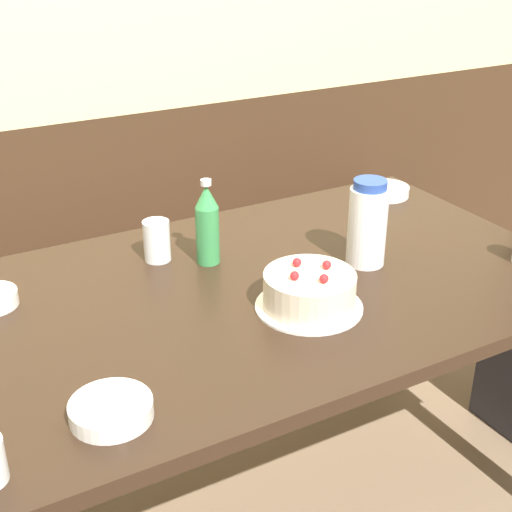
# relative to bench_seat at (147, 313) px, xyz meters

# --- Properties ---
(back_wall) EXTENTS (4.80, 0.04, 2.50)m
(back_wall) POSITION_rel_bench_seat_xyz_m (0.00, 0.22, 1.03)
(back_wall) COLOR #3D2819
(back_wall) RESTS_ON ground_plane
(bench_seat) EXTENTS (2.33, 0.38, 0.44)m
(bench_seat) POSITION_rel_bench_seat_xyz_m (0.00, 0.00, 0.00)
(bench_seat) COLOR #381E11
(bench_seat) RESTS_ON ground_plane
(dining_table) EXTENTS (1.51, 0.90, 0.73)m
(dining_table) POSITION_rel_bench_seat_xyz_m (0.00, -0.83, 0.43)
(dining_table) COLOR black
(dining_table) RESTS_ON ground_plane
(birthday_cake) EXTENTS (0.24, 0.24, 0.10)m
(birthday_cake) POSITION_rel_bench_seat_xyz_m (0.04, -0.98, 0.55)
(birthday_cake) COLOR white
(birthday_cake) RESTS_ON dining_table
(water_pitcher) EXTENTS (0.10, 0.10, 0.22)m
(water_pitcher) POSITION_rel_bench_seat_xyz_m (0.29, -0.86, 0.62)
(water_pitcher) COLOR white
(water_pitcher) RESTS_ON dining_table
(soju_bottle) EXTENTS (0.06, 0.06, 0.22)m
(soju_bottle) POSITION_rel_bench_seat_xyz_m (-0.05, -0.66, 0.61)
(soju_bottle) COLOR #388E4C
(soju_bottle) RESTS_ON dining_table
(bowl_soup_white) EXTENTS (0.14, 0.14, 0.03)m
(bowl_soup_white) POSITION_rel_bench_seat_xyz_m (0.62, -0.51, 0.53)
(bowl_soup_white) COLOR white
(bowl_soup_white) RESTS_ON dining_table
(bowl_side_dish) EXTENTS (0.15, 0.15, 0.03)m
(bowl_side_dish) POSITION_rel_bench_seat_xyz_m (-0.46, -1.13, 0.53)
(bowl_side_dish) COLOR white
(bowl_side_dish) RESTS_ON dining_table
(glass_water_tall) EXTENTS (0.07, 0.07, 0.10)m
(glass_water_tall) POSITION_rel_bench_seat_xyz_m (-0.16, -0.59, 0.56)
(glass_water_tall) COLOR silver
(glass_water_tall) RESTS_ON dining_table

